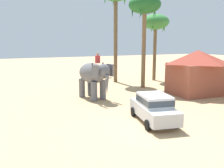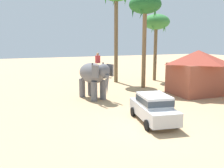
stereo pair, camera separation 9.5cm
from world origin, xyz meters
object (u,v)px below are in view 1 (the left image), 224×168
car_sedan_foreground (154,107)px  elephant_with_mahout (94,75)px  palm_tree_behind_elephant (156,24)px  roadside_hut (197,71)px  signboard_yellow (187,76)px  palm_tree_near_hut (145,8)px

car_sedan_foreground → elephant_with_mahout: elephant_with_mahout is taller
elephant_with_mahout → palm_tree_behind_elephant: 12.70m
palm_tree_behind_elephant → roadside_hut: palm_tree_behind_elephant is taller
signboard_yellow → elephant_with_mahout: bearing=166.1°
palm_tree_behind_elephant → palm_tree_near_hut: palm_tree_near_hut is taller
roadside_hut → signboard_yellow: roadside_hut is taller
car_sedan_foreground → palm_tree_near_hut: bearing=62.5°
palm_tree_behind_elephant → palm_tree_near_hut: size_ratio=0.86×
elephant_with_mahout → signboard_yellow: size_ratio=1.67×
palm_tree_behind_elephant → palm_tree_near_hut: (-3.70, -3.56, 1.21)m
car_sedan_foreground → signboard_yellow: signboard_yellow is taller
roadside_hut → signboard_yellow: size_ratio=2.18×
palm_tree_near_hut → signboard_yellow: (1.76, -4.57, -6.34)m
car_sedan_foreground → signboard_yellow: 8.45m
roadside_hut → palm_tree_near_hut: bearing=122.1°
palm_tree_behind_elephant → roadside_hut: bearing=-95.8°
elephant_with_mahout → signboard_yellow: bearing=-13.9°
elephant_with_mahout → signboard_yellow: (8.07, -1.99, -0.30)m
elephant_with_mahout → palm_tree_near_hut: bearing=22.2°
elephant_with_mahout → roadside_hut: size_ratio=0.77×
car_sedan_foreground → palm_tree_behind_elephant: (8.70, 13.16, 5.89)m
car_sedan_foreground → palm_tree_near_hut: 12.94m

